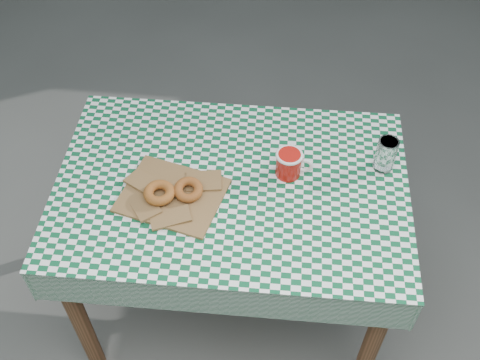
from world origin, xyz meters
name	(u,v)px	position (x,y,z in m)	size (l,w,h in m)	color
ground	(189,300)	(0.00, 0.00, 0.00)	(60.00, 60.00, 0.00)	#50504B
table	(233,250)	(0.19, 0.02, 0.38)	(1.12, 0.75, 0.75)	#55351D
tablecloth	(231,185)	(0.19, 0.02, 0.75)	(1.14, 0.77, 0.01)	#0B4C2A
paper_bag	(172,195)	(0.01, -0.05, 0.76)	(0.31, 0.25, 0.02)	brown
bagel_front	(159,193)	(-0.03, -0.06, 0.79)	(0.10, 0.10, 0.03)	#A15821
bagel_back	(188,190)	(0.06, -0.04, 0.79)	(0.09, 0.09, 0.03)	brown
coffee_mug	(289,164)	(0.37, 0.09, 0.80)	(0.16, 0.16, 0.09)	#A3110A
drinking_glass	(386,154)	(0.68, 0.15, 0.82)	(0.07, 0.07, 0.12)	white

